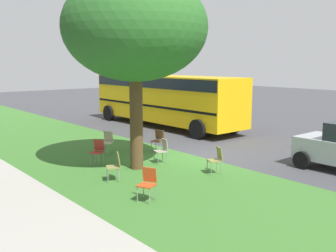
{
  "coord_description": "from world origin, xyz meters",
  "views": [
    {
      "loc": [
        -10.35,
        10.5,
        3.57
      ],
      "look_at": [
        0.75,
        1.17,
        1.22
      ],
      "focal_mm": 41.39,
      "sensor_mm": 36.0,
      "label": 1
    }
  ],
  "objects_px": {
    "chair_3": "(115,164)",
    "chair_5": "(107,141)",
    "school_bus": "(165,96)",
    "chair_2": "(158,139)",
    "chair_1": "(148,182)",
    "chair_0": "(98,150)",
    "chair_6": "(136,139)",
    "chair_7": "(216,158)",
    "street_tree": "(135,28)",
    "chair_4": "(162,149)"
  },
  "relations": [
    {
      "from": "street_tree",
      "to": "chair_4",
      "type": "height_order",
      "value": "street_tree"
    },
    {
      "from": "chair_1",
      "to": "chair_0",
      "type": "bearing_deg",
      "value": -12.16
    },
    {
      "from": "chair_7",
      "to": "chair_1",
      "type": "bearing_deg",
      "value": 100.27
    },
    {
      "from": "chair_2",
      "to": "chair_1",
      "type": "bearing_deg",
      "value": 138.61
    },
    {
      "from": "chair_5",
      "to": "chair_6",
      "type": "height_order",
      "value": "same"
    },
    {
      "from": "chair_3",
      "to": "school_bus",
      "type": "distance_m",
      "value": 10.63
    },
    {
      "from": "chair_3",
      "to": "chair_5",
      "type": "xyz_separation_m",
      "value": [
        3.36,
        -1.74,
        0.0
      ]
    },
    {
      "from": "street_tree",
      "to": "chair_7",
      "type": "bearing_deg",
      "value": -143.48
    },
    {
      "from": "chair_7",
      "to": "chair_5",
      "type": "bearing_deg",
      "value": 14.22
    },
    {
      "from": "chair_1",
      "to": "chair_7",
      "type": "relative_size",
      "value": 1.0
    },
    {
      "from": "street_tree",
      "to": "chair_4",
      "type": "relative_size",
      "value": 7.36
    },
    {
      "from": "chair_5",
      "to": "school_bus",
      "type": "relative_size",
      "value": 0.08
    },
    {
      "from": "chair_3",
      "to": "chair_6",
      "type": "distance_m",
      "value": 4.07
    },
    {
      "from": "chair_1",
      "to": "chair_4",
      "type": "distance_m",
      "value": 3.93
    },
    {
      "from": "chair_6",
      "to": "chair_7",
      "type": "xyz_separation_m",
      "value": [
        -4.36,
        -0.12,
        0.0
      ]
    },
    {
      "from": "chair_1",
      "to": "street_tree",
      "type": "bearing_deg",
      "value": -30.42
    },
    {
      "from": "street_tree",
      "to": "chair_2",
      "type": "height_order",
      "value": "street_tree"
    },
    {
      "from": "chair_2",
      "to": "chair_5",
      "type": "height_order",
      "value": "same"
    },
    {
      "from": "chair_1",
      "to": "school_bus",
      "type": "relative_size",
      "value": 0.08
    },
    {
      "from": "chair_3",
      "to": "chair_6",
      "type": "bearing_deg",
      "value": -44.26
    },
    {
      "from": "chair_0",
      "to": "chair_1",
      "type": "xyz_separation_m",
      "value": [
        -4.15,
        0.9,
        0.0
      ]
    },
    {
      "from": "street_tree",
      "to": "chair_1",
      "type": "relative_size",
      "value": 7.36
    },
    {
      "from": "chair_3",
      "to": "school_bus",
      "type": "relative_size",
      "value": 0.08
    },
    {
      "from": "chair_3",
      "to": "chair_7",
      "type": "height_order",
      "value": "same"
    },
    {
      "from": "street_tree",
      "to": "chair_5",
      "type": "height_order",
      "value": "street_tree"
    },
    {
      "from": "chair_4",
      "to": "chair_6",
      "type": "bearing_deg",
      "value": -9.77
    },
    {
      "from": "street_tree",
      "to": "chair_7",
      "type": "height_order",
      "value": "street_tree"
    },
    {
      "from": "chair_3",
      "to": "school_bus",
      "type": "height_order",
      "value": "school_bus"
    },
    {
      "from": "chair_6",
      "to": "chair_3",
      "type": "bearing_deg",
      "value": 135.74
    },
    {
      "from": "chair_4",
      "to": "street_tree",
      "type": "bearing_deg",
      "value": 90.49
    },
    {
      "from": "chair_1",
      "to": "chair_5",
      "type": "relative_size",
      "value": 1.0
    },
    {
      "from": "chair_0",
      "to": "chair_7",
      "type": "height_order",
      "value": "same"
    },
    {
      "from": "chair_1",
      "to": "chair_2",
      "type": "xyz_separation_m",
      "value": [
        4.34,
        -3.82,
        0.0
      ]
    },
    {
      "from": "chair_3",
      "to": "school_bus",
      "type": "xyz_separation_m",
      "value": [
        7.09,
        -7.82,
        1.24
      ]
    },
    {
      "from": "chair_1",
      "to": "chair_7",
      "type": "distance_m",
      "value": 3.31
    },
    {
      "from": "chair_3",
      "to": "chair_4",
      "type": "distance_m",
      "value": 2.58
    },
    {
      "from": "street_tree",
      "to": "chair_2",
      "type": "relative_size",
      "value": 7.36
    },
    {
      "from": "chair_4",
      "to": "chair_6",
      "type": "xyz_separation_m",
      "value": [
        2.16,
        -0.37,
        0.0
      ]
    },
    {
      "from": "chair_5",
      "to": "chair_6",
      "type": "xyz_separation_m",
      "value": [
        -0.44,
        -1.1,
        0.0
      ]
    },
    {
      "from": "chair_6",
      "to": "chair_4",
      "type": "bearing_deg",
      "value": 170.23
    },
    {
      "from": "street_tree",
      "to": "chair_6",
      "type": "height_order",
      "value": "street_tree"
    },
    {
      "from": "chair_1",
      "to": "chair_6",
      "type": "relative_size",
      "value": 1.0
    },
    {
      "from": "chair_1",
      "to": "chair_4",
      "type": "bearing_deg",
      "value": -44.75
    },
    {
      "from": "chair_0",
      "to": "chair_2",
      "type": "distance_m",
      "value": 2.93
    },
    {
      "from": "chair_6",
      "to": "chair_7",
      "type": "height_order",
      "value": "same"
    },
    {
      "from": "chair_4",
      "to": "chair_7",
      "type": "xyz_separation_m",
      "value": [
        -2.2,
        -0.49,
        0.0
      ]
    },
    {
      "from": "chair_4",
      "to": "chair_6",
      "type": "height_order",
      "value": "same"
    },
    {
      "from": "chair_7",
      "to": "chair_3",
      "type": "bearing_deg",
      "value": 64.01
    },
    {
      "from": "chair_6",
      "to": "chair_0",
      "type": "bearing_deg",
      "value": 109.5
    },
    {
      "from": "street_tree",
      "to": "school_bus",
      "type": "distance_m",
      "value": 9.53
    }
  ]
}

